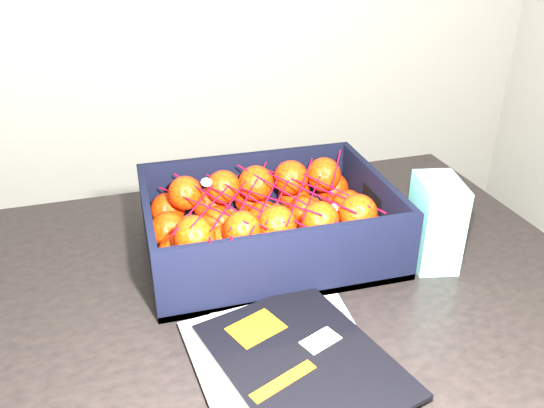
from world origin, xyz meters
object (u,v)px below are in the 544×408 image
object	(u,v)px
magazine_stack	(294,364)
retail_carton	(435,222)
produce_crate	(268,231)
table	(247,326)

from	to	relation	value
magazine_stack	retail_carton	size ratio (longest dim) A/B	2.07
produce_crate	retail_carton	bearing A→B (deg)	-22.94
retail_carton	table	bearing A→B (deg)	-173.16
magazine_stack	table	bearing A→B (deg)	94.49
magazine_stack	retail_carton	world-z (taller)	retail_carton
produce_crate	table	bearing A→B (deg)	-125.41
magazine_stack	produce_crate	world-z (taller)	produce_crate
table	retail_carton	size ratio (longest dim) A/B	7.74
produce_crate	retail_carton	size ratio (longest dim) A/B	2.75
produce_crate	retail_carton	xyz separation A→B (m)	(0.27, -0.12, 0.04)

